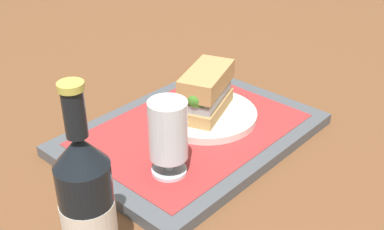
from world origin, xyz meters
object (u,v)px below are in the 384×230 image
plate (206,114)px  beer_glass (168,134)px  beer_bottle (87,207)px  sandwich (206,91)px

plate → beer_glass: (0.17, 0.07, 0.06)m
beer_glass → plate: bearing=-157.9°
beer_glass → beer_bottle: beer_bottle is taller
plate → sandwich: sandwich is taller
plate → beer_glass: beer_glass is taller
sandwich → beer_glass: beer_glass is taller
sandwich → beer_bottle: bearing=-1.0°
plate → beer_bottle: bearing=19.3°
sandwich → beer_glass: size_ratio=1.15×
sandwich → beer_bottle: beer_bottle is taller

